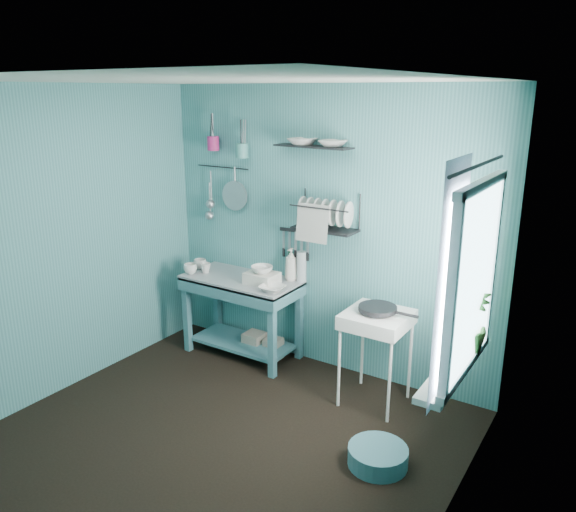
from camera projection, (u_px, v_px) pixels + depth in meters
The scene contains 35 objects.
floor at pixel (219, 442), 4.05m from camera, with size 3.20×3.20×0.00m, color black.
ceiling at pixel (204, 80), 3.35m from camera, with size 3.20×3.20×0.00m, color silver.
wall_back at pixel (323, 232), 4.91m from camera, with size 3.20×3.20×0.00m, color teal.
wall_left at pixel (60, 244), 4.53m from camera, with size 3.00×3.00×0.00m, color teal.
wall_right at pixel (453, 333), 2.87m from camera, with size 3.00×3.00×0.00m, color teal.
work_counter at pixel (242, 316), 5.31m from camera, with size 1.09×0.55×0.77m, color #376A73.
mug_left at pixel (190, 269), 5.30m from camera, with size 0.12×0.12×0.10m, color silver.
mug_mid at pixel (205, 268), 5.33m from camera, with size 0.10×0.10×0.09m, color silver.
mug_right at pixel (200, 264), 5.44m from camera, with size 0.12×0.12×0.10m, color silver.
wash_tub at pixel (262, 278), 5.04m from camera, with size 0.28×0.22×0.10m, color beige.
tub_bowl at pixel (262, 269), 5.01m from camera, with size 0.20×0.20×0.06m, color silver.
soap_bottle at pixel (291, 264), 5.10m from camera, with size 0.12×0.12×0.30m, color beige.
water_bottle at pixel (302, 267), 5.07m from camera, with size 0.09×0.09×0.28m, color #A7B5BA.
counter_bowl at pixel (272, 289), 4.84m from camera, with size 0.22×0.22×0.05m, color silver.
hotplate_stand at pixel (375, 358), 4.48m from camera, with size 0.49×0.49×0.78m, color silver.
frying_pan at pixel (378, 308), 4.35m from camera, with size 0.30×0.30×0.04m, color black.
knife_strip at pixel (296, 231), 5.03m from camera, with size 0.32×0.02×0.03m, color black.
dish_rack at pixel (325, 212), 4.70m from camera, with size 0.55×0.24×0.32m, color black.
upper_shelf at pixel (313, 147), 4.65m from camera, with size 0.70×0.18×0.01m, color black.
shelf_bowl_left at pixel (303, 137), 4.68m from camera, with size 0.23×0.23×0.06m, color silver.
shelf_bowl_right at pixel (333, 139), 4.53m from camera, with size 0.22×0.22×0.05m, color silver.
utensil_cup_magenta at pixel (213, 143), 5.24m from camera, with size 0.11×0.11×0.13m, color #B72168.
utensil_cup_teal at pixel (242, 151), 5.08m from camera, with size 0.11×0.11×0.13m, color teal.
colander at pixel (235, 196), 5.29m from camera, with size 0.28×0.28×0.03m, color #9FA1A6.
ladle_outer at pixel (211, 186), 5.43m from camera, with size 0.01×0.01×0.30m, color #9FA1A6.
ladle_inner at pixel (210, 198), 5.48m from camera, with size 0.01×0.01×0.30m, color #9FA1A6.
hook_rail at pixel (223, 167), 5.31m from camera, with size 0.01×0.01×0.60m, color black.
window_glass at pixel (476, 280), 3.20m from camera, with size 1.10×1.10×0.00m, color white.
windowsill at pixel (453, 370), 3.41m from camera, with size 0.16×0.95×0.04m, color silver.
curtain at pixel (449, 285), 2.98m from camera, with size 1.35×1.35×0.00m, color white.
curtain_rod at pixel (479, 165), 3.04m from camera, with size 0.02×0.02×1.05m, color black.
potted_plant at pixel (467, 322), 3.50m from camera, with size 0.25×0.25×0.45m, color #376F2C.
storage_tin_large at pixel (254, 344), 5.37m from camera, with size 0.18×0.18×0.22m, color gray.
storage_tin_small at pixel (273, 348), 5.30m from camera, with size 0.15×0.15×0.20m, color gray.
floor_basin at pixel (378, 456), 3.79m from camera, with size 0.41×0.41×0.13m, color teal.
Camera 1 is at (2.32, -2.68, 2.44)m, focal length 35.00 mm.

